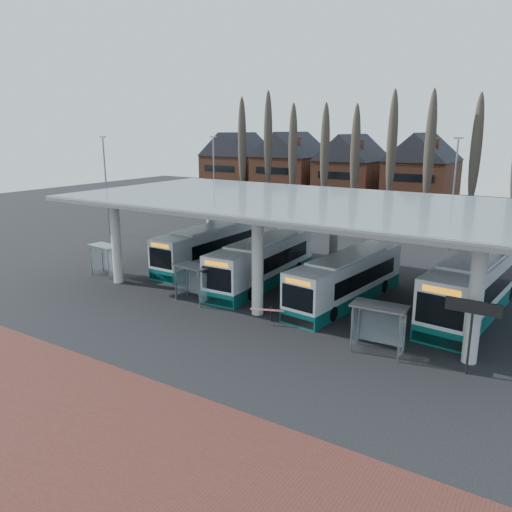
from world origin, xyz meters
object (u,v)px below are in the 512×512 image
Objects in this scene: bus_2 at (347,280)px; shelter_0 at (106,253)px; shelter_1 at (194,275)px; bus_0 at (210,247)px; shelter_2 at (380,317)px; bus_1 at (263,262)px; bus_3 at (475,286)px.

shelter_0 is at bearing -160.32° from bus_2.
shelter_1 is at bearing -141.66° from bus_2.
bus_2 is (13.02, -2.51, -0.05)m from bus_0.
shelter_2 is at bearing 0.10° from shelter_0.
bus_1 is 0.90× the size of bus_3.
bus_0 is 19.42m from shelter_2.
bus_2 is 4.28× the size of shelter_0.
shelter_1 is at bearing -148.98° from bus_3.
shelter_2 is at bearing 2.44° from shelter_1.
shelter_1 is at bearing -0.59° from shelter_0.
bus_3 reaches higher than bus_0.
bus_2 is 0.87× the size of bus_3.
bus_0 is 13.26m from bus_2.
bus_1 is 4.26× the size of shelter_2.
bus_3 is at bearing 67.48° from shelter_2.
bus_3 reaches higher than bus_1.
shelter_1 is (-15.62, -7.48, 0.07)m from bus_3.
shelter_0 is (-11.07, -4.78, 0.18)m from bus_1.
shelter_2 is (17.32, -8.78, 0.31)m from bus_0.
bus_3 reaches higher than shelter_1.
shelter_1 is 0.99× the size of shelter_2.
bus_0 is at bearing 60.23° from shelter_0.
bus_0 is at bearing 160.73° from bus_1.
shelter_1 is (9.42, -1.00, 0.04)m from shelter_0.
bus_0 is 4.16× the size of shelter_2.
shelter_2 reaches higher than shelter_1.
bus_0 is 20.30m from bus_3.
bus_2 is 7.63m from bus_3.
bus_3 reaches higher than bus_2.
shelter_0 is at bearing -178.78° from shelter_1.
bus_1 is at bearing -178.62° from bus_2.
shelter_2 is at bearing -103.77° from bus_3.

